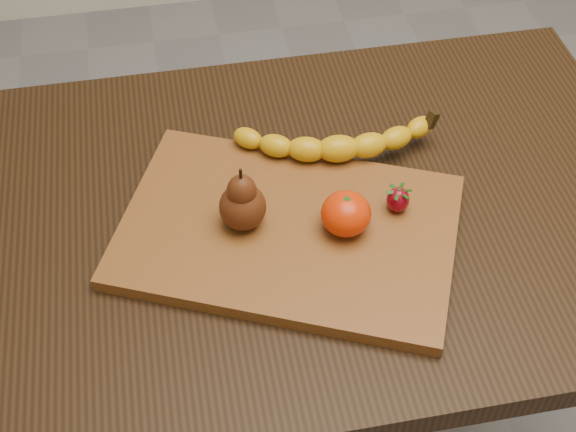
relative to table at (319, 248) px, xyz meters
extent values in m
cube|color=black|center=(0.00, 0.00, 0.08)|extent=(1.00, 0.70, 0.04)
cylinder|color=black|center=(-0.45, 0.30, -0.30)|extent=(0.05, 0.05, 0.72)
cylinder|color=black|center=(0.45, 0.30, -0.30)|extent=(0.05, 0.05, 0.72)
cube|color=brown|center=(-0.06, -0.05, 0.11)|extent=(0.53, 0.46, 0.02)
ellipsoid|color=red|center=(0.02, -0.07, 0.15)|extent=(0.08, 0.08, 0.06)
camera|label=1|loc=(-0.19, -0.76, 0.93)|focal=50.00mm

